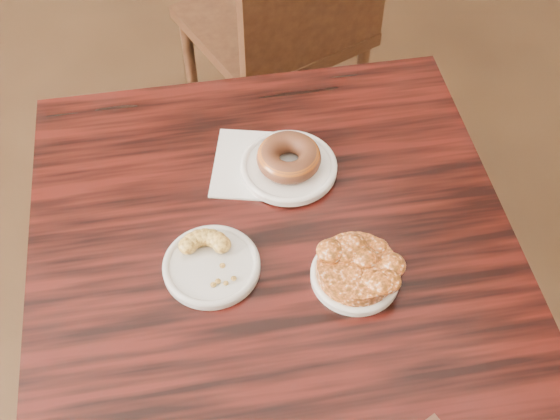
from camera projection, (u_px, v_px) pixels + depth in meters
name	position (u px, v px, depth m)	size (l,w,h in m)	color
floor	(143.00, 392.00, 1.81)	(5.00, 5.00, 0.00)	black
cafe_table	(274.00, 340.00, 1.48)	(0.81, 0.81, 0.75)	black
chair_far	(273.00, 25.00, 2.01)	(0.48, 0.48, 0.90)	black
napkin	(260.00, 165.00, 1.28)	(0.17, 0.17, 0.00)	white
plate_donut	(289.00, 167.00, 1.27)	(0.17, 0.17, 0.01)	white
plate_cruller	(212.00, 266.00, 1.14)	(0.16, 0.16, 0.01)	silver
plate_fritter	(355.00, 276.00, 1.13)	(0.14, 0.14, 0.01)	white
glazed_donut	(289.00, 157.00, 1.25)	(0.12, 0.12, 0.04)	brown
apple_fritter	(357.00, 266.00, 1.11)	(0.17, 0.17, 0.04)	#472207
cruller_fragment	(211.00, 259.00, 1.13)	(0.11, 0.11, 0.03)	brown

